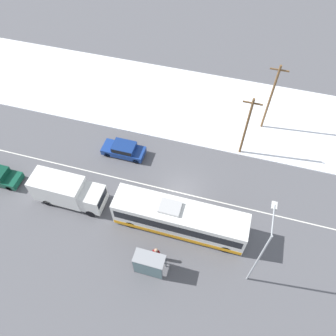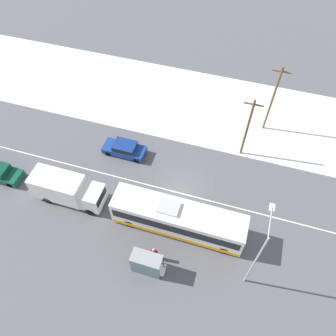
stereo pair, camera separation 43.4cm
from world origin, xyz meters
name	(u,v)px [view 2 (the right image)]	position (x,y,z in m)	size (l,w,h in m)	color
ground_plane	(180,193)	(0.00, 0.00, 0.00)	(120.00, 120.00, 0.00)	#56565B
snow_lot	(209,108)	(0.00, 12.35, 0.06)	(80.00, 12.25, 0.12)	white
lane_marking_center	(180,193)	(0.00, 0.00, 0.00)	(60.00, 0.12, 0.00)	silver
city_bus	(178,219)	(0.78, -3.54, 1.59)	(11.52, 2.57, 3.26)	white
box_truck	(67,189)	(-9.81, -3.60, 1.65)	(6.67, 2.30, 2.99)	silver
sedan_car	(125,148)	(-6.88, 3.09, 0.80)	(4.43, 1.80, 1.45)	navy
pedestrian_at_stop	(154,253)	(-0.32, -6.86, 1.12)	(0.66, 0.29, 1.83)	#23232D
bus_shelter	(146,264)	(-0.55, -8.17, 1.67)	(2.46, 1.20, 2.40)	gray
streetlamp	(259,250)	(7.26, -6.03, 5.08)	(0.36, 2.74, 8.11)	#9EA3A8
utility_pole_roadside	(247,128)	(4.74, 6.62, 3.87)	(1.80, 0.24, 7.38)	brown
utility_pole_snowlot	(272,99)	(6.54, 10.96, 4.27)	(1.80, 0.24, 8.17)	brown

